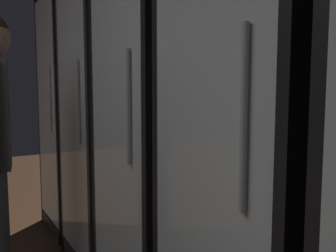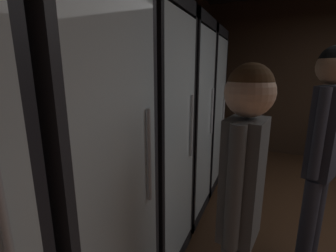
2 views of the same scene
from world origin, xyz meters
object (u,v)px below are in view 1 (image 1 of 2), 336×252
at_px(cooler_far_left, 88,111).
at_px(cooler_right, 282,145).
at_px(cooler_center, 176,125).
at_px(cooler_left, 122,118).

bearing_deg(cooler_far_left, cooler_right, -0.01).
bearing_deg(cooler_right, cooler_center, 179.94).
height_order(cooler_left, cooler_center, same).
xyz_separation_m(cooler_left, cooler_center, (0.73, -0.00, 0.01)).
relative_size(cooler_left, cooler_center, 1.00).
xyz_separation_m(cooler_far_left, cooler_right, (2.18, -0.00, -0.01)).
relative_size(cooler_center, cooler_right, 1.00).
bearing_deg(cooler_center, cooler_far_left, -179.99).
height_order(cooler_far_left, cooler_center, same).
distance_m(cooler_far_left, cooler_right, 2.18).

